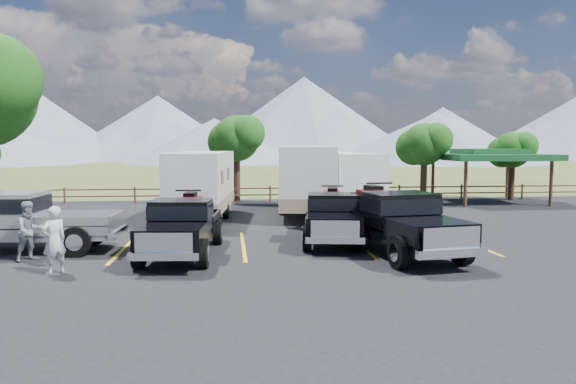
{
  "coord_description": "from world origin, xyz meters",
  "views": [
    {
      "loc": [
        -2.46,
        -15.13,
        3.57
      ],
      "look_at": [
        -0.11,
        7.26,
        1.6
      ],
      "focal_mm": 35.0,
      "sensor_mm": 36.0,
      "label": 1
    }
  ],
  "objects": [
    {
      "name": "rig_center",
      "position": [
        1.25,
        4.62,
        0.97
      ],
      "size": [
        2.76,
        6.02,
        1.93
      ],
      "rotation": [
        0.0,
        0.0,
        -0.16
      ],
      "color": "black",
      "rests_on": "asphalt_lot"
    },
    {
      "name": "tree_ne_a",
      "position": [
        8.97,
        17.01,
        3.48
      ],
      "size": [
        3.11,
        2.92,
        4.76
      ],
      "color": "black",
      "rests_on": "ground"
    },
    {
      "name": "asphalt_lot",
      "position": [
        0.0,
        3.0,
        0.02
      ],
      "size": [
        44.0,
        34.0,
        0.04
      ],
      "primitive_type": "cube",
      "color": "black",
      "rests_on": "ground"
    },
    {
      "name": "mountain_range",
      "position": [
        -7.63,
        105.98,
        7.87
      ],
      "size": [
        209.0,
        71.0,
        20.0
      ],
      "color": "slate",
      "rests_on": "ground"
    },
    {
      "name": "tree_north",
      "position": [
        -2.03,
        19.02,
        3.83
      ],
      "size": [
        3.46,
        3.24,
        5.25
      ],
      "color": "black",
      "rests_on": "ground"
    },
    {
      "name": "tree_ne_b",
      "position": [
        14.98,
        18.01,
        3.13
      ],
      "size": [
        2.77,
        2.59,
        4.27
      ],
      "color": "black",
      "rests_on": "ground"
    },
    {
      "name": "pavilion",
      "position": [
        13.0,
        17.0,
        2.79
      ],
      "size": [
        6.2,
        6.2,
        3.22
      ],
      "color": "brown",
      "rests_on": "ground"
    },
    {
      "name": "rail_fence",
      "position": [
        2.0,
        18.5,
        0.61
      ],
      "size": [
        36.12,
        0.12,
        1.0
      ],
      "color": "brown",
      "rests_on": "ground"
    },
    {
      "name": "person_a",
      "position": [
        -7.16,
        0.35,
        0.96
      ],
      "size": [
        0.79,
        0.79,
        1.85
      ],
      "primitive_type": "imported",
      "rotation": [
        0.0,
        0.0,
        3.91
      ],
      "color": "silver",
      "rests_on": "asphalt_lot"
    },
    {
      "name": "person_b",
      "position": [
        -8.43,
        2.23,
        0.94
      ],
      "size": [
        1.1,
        1.1,
        1.8
      ],
      "primitive_type": "imported",
      "rotation": [
        0.0,
        0.0,
        0.79
      ],
      "color": "gray",
      "rests_on": "asphalt_lot"
    },
    {
      "name": "trailer_center",
      "position": [
        1.23,
        11.92,
        1.8
      ],
      "size": [
        3.29,
        9.74,
        3.37
      ],
      "rotation": [
        0.0,
        0.0,
        -0.1
      ],
      "color": "white",
      "rests_on": "asphalt_lot"
    },
    {
      "name": "ground",
      "position": [
        0.0,
        0.0,
        0.0
      ],
      "size": [
        320.0,
        320.0,
        0.0
      ],
      "primitive_type": "plane",
      "color": "#495423",
      "rests_on": "ground"
    },
    {
      "name": "trailer_right",
      "position": [
        2.82,
        11.67,
        1.64
      ],
      "size": [
        3.11,
        8.85,
        3.06
      ],
      "rotation": [
        0.0,
        0.0,
        0.12
      ],
      "color": "white",
      "rests_on": "asphalt_lot"
    },
    {
      "name": "rig_right",
      "position": [
        2.87,
        2.32,
        1.09
      ],
      "size": [
        3.15,
        6.81,
        2.19
      ],
      "rotation": [
        0.0,
        0.0,
        0.17
      ],
      "color": "black",
      "rests_on": "asphalt_lot"
    },
    {
      "name": "pickup_silver",
      "position": [
        -9.22,
        3.73,
        1.05
      ],
      "size": [
        6.56,
        2.5,
        1.95
      ],
      "rotation": [
        0.0,
        0.0,
        -1.61
      ],
      "color": "#96989E",
      "rests_on": "asphalt_lot"
    },
    {
      "name": "rig_left",
      "position": [
        -3.94,
        2.69,
        0.99
      ],
      "size": [
        2.49,
        6.04,
        1.97
      ],
      "rotation": [
        0.0,
        0.0,
        -0.09
      ],
      "color": "black",
      "rests_on": "asphalt_lot"
    },
    {
      "name": "trailer_left",
      "position": [
        -3.72,
        10.92,
        1.67
      ],
      "size": [
        3.02,
        8.98,
        3.11
      ],
      "rotation": [
        0.0,
        0.0,
        -0.1
      ],
      "color": "white",
      "rests_on": "asphalt_lot"
    },
    {
      "name": "stall_lines",
      "position": [
        0.0,
        4.0,
        0.04
      ],
      "size": [
        12.12,
        5.5,
        0.01
      ],
      "color": "yellow",
      "rests_on": "asphalt_lot"
    }
  ]
}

